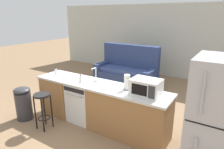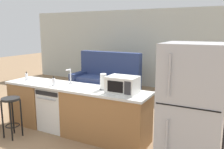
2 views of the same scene
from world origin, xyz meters
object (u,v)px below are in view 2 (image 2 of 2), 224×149
object	(u,v)px
soap_bottle	(54,82)
bar_stool	(11,109)
paper_towel_roll	(103,82)
dish_soap_bottle	(27,77)
stove_range	(201,120)
dishwasher	(58,108)
couch	(107,81)
kettle	(191,89)
microwave	(123,85)
refrigerator	(191,116)

from	to	relation	value
soap_bottle	bar_stool	xyz separation A→B (m)	(-0.50, -0.58, -0.44)
paper_towel_roll	dish_soap_bottle	world-z (taller)	paper_towel_roll
stove_range	bar_stool	world-z (taller)	stove_range
stove_range	paper_towel_roll	distance (m)	1.76
dishwasher	couch	bearing A→B (deg)	98.19
soap_bottle	couch	distance (m)	2.89
bar_stool	stove_range	bearing A→B (deg)	22.25
stove_range	kettle	distance (m)	0.57
paper_towel_roll	microwave	bearing A→B (deg)	-7.18
stove_range	dish_soap_bottle	world-z (taller)	dish_soap_bottle
stove_range	kettle	bearing A→B (deg)	-142.84
refrigerator	paper_towel_roll	bearing A→B (deg)	159.36
refrigerator	stove_range	bearing A→B (deg)	89.99
dish_soap_bottle	microwave	bearing A→B (deg)	0.27
microwave	paper_towel_roll	size ratio (longest dim) A/B	1.77
paper_towel_roll	stove_range	bearing A→B (deg)	17.48
paper_towel_roll	bar_stool	distance (m)	1.73
dishwasher	paper_towel_roll	xyz separation A→B (m)	(1.01, 0.05, 0.62)
couch	dishwasher	bearing A→B (deg)	-81.81
refrigerator	bar_stool	xyz separation A→B (m)	(-3.06, -0.15, -0.36)
dishwasher	kettle	size ratio (longest dim) A/B	4.10
stove_range	dish_soap_bottle	xyz separation A→B (m)	(-3.39, -0.56, 0.52)
refrigerator	paper_towel_roll	world-z (taller)	refrigerator
stove_range	bar_stool	size ratio (longest dim) A/B	1.22
microwave	kettle	size ratio (longest dim) A/B	2.44
soap_bottle	microwave	bearing A→B (deg)	5.24
stove_range	soap_bottle	xyz separation A→B (m)	(-2.56, -0.67, 0.52)
refrigerator	kettle	size ratio (longest dim) A/B	8.69
kettle	couch	world-z (taller)	couch
paper_towel_roll	bar_stool	size ratio (longest dim) A/B	0.38
microwave	dish_soap_bottle	world-z (taller)	microwave
paper_towel_roll	dish_soap_bottle	size ratio (longest dim) A/B	1.60
dishwasher	couch	xyz separation A→B (m)	(-0.38, 2.67, -0.03)
kettle	bar_stool	distance (m)	3.14
refrigerator	paper_towel_roll	size ratio (longest dim) A/B	6.32
dishwasher	refrigerator	bearing A→B (deg)	-11.93
dishwasher	kettle	bearing A→B (deg)	9.85
microwave	bar_stool	bearing A→B (deg)	-159.40
paper_towel_roll	dish_soap_bottle	distance (m)	1.80
stove_range	paper_towel_roll	size ratio (longest dim) A/B	3.19
refrigerator	bar_stool	size ratio (longest dim) A/B	2.41
bar_stool	couch	xyz separation A→B (m)	(0.08, 3.37, -0.14)
dishwasher	paper_towel_roll	size ratio (longest dim) A/B	2.98
dishwasher	bar_stool	distance (m)	0.85
microwave	dishwasher	bearing A→B (deg)	179.95
microwave	kettle	xyz separation A→B (m)	(1.03, 0.42, -0.05)
stove_range	microwave	distance (m)	1.44
paper_towel_roll	dish_soap_bottle	bearing A→B (deg)	-178.09
microwave	soap_bottle	world-z (taller)	microwave
refrigerator	kettle	xyz separation A→B (m)	(-0.17, 0.97, 0.09)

